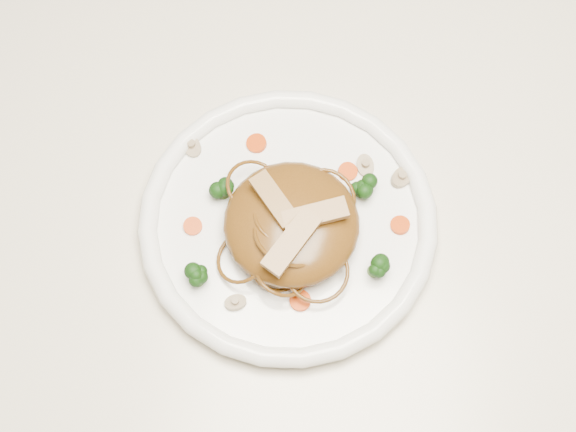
# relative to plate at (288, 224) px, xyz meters

# --- Properties ---
(ground) EXTENTS (4.00, 4.00, 0.00)m
(ground) POSITION_rel_plate_xyz_m (0.09, -0.01, -0.76)
(ground) COLOR #4C311A
(ground) RESTS_ON ground
(table) EXTENTS (1.20, 0.80, 0.75)m
(table) POSITION_rel_plate_xyz_m (0.09, -0.01, -0.11)
(table) COLOR beige
(table) RESTS_ON ground
(plate) EXTENTS (0.31, 0.31, 0.02)m
(plate) POSITION_rel_plate_xyz_m (0.00, 0.00, 0.00)
(plate) COLOR white
(plate) RESTS_ON table
(noodle_mound) EXTENTS (0.16, 0.16, 0.04)m
(noodle_mound) POSITION_rel_plate_xyz_m (0.01, -0.01, 0.03)
(noodle_mound) COLOR #5E3811
(noodle_mound) RESTS_ON plate
(chicken_a) EXTENTS (0.07, 0.04, 0.01)m
(chicken_a) POSITION_rel_plate_xyz_m (0.03, -0.01, 0.06)
(chicken_a) COLOR #A3824D
(chicken_a) RESTS_ON noodle_mound
(chicken_b) EXTENTS (0.06, 0.06, 0.01)m
(chicken_b) POSITION_rel_plate_xyz_m (-0.01, -0.00, 0.06)
(chicken_b) COLOR #A3824D
(chicken_b) RESTS_ON noodle_mound
(chicken_c) EXTENTS (0.05, 0.07, 0.01)m
(chicken_c) POSITION_rel_plate_xyz_m (0.01, -0.04, 0.06)
(chicken_c) COLOR #A3824D
(chicken_c) RESTS_ON noodle_mound
(broccoli_0) EXTENTS (0.03, 0.03, 0.03)m
(broccoli_0) POSITION_rel_plate_xyz_m (0.07, 0.04, 0.02)
(broccoli_0) COLOR black
(broccoli_0) RESTS_ON plate
(broccoli_1) EXTENTS (0.04, 0.04, 0.03)m
(broccoli_1) POSITION_rel_plate_xyz_m (-0.07, 0.02, 0.03)
(broccoli_1) COLOR black
(broccoli_1) RESTS_ON plate
(broccoli_2) EXTENTS (0.03, 0.03, 0.03)m
(broccoli_2) POSITION_rel_plate_xyz_m (-0.08, -0.08, 0.02)
(broccoli_2) COLOR black
(broccoli_2) RESTS_ON plate
(broccoli_3) EXTENTS (0.03, 0.03, 0.03)m
(broccoli_3) POSITION_rel_plate_xyz_m (0.09, -0.04, 0.02)
(broccoli_3) COLOR black
(broccoli_3) RESTS_ON plate
(carrot_0) EXTENTS (0.03, 0.03, 0.00)m
(carrot_0) POSITION_rel_plate_xyz_m (0.05, 0.06, 0.01)
(carrot_0) COLOR #E14B08
(carrot_0) RESTS_ON plate
(carrot_1) EXTENTS (0.02, 0.02, 0.00)m
(carrot_1) POSITION_rel_plate_xyz_m (-0.09, -0.02, 0.01)
(carrot_1) COLOR #E14B08
(carrot_1) RESTS_ON plate
(carrot_2) EXTENTS (0.03, 0.03, 0.00)m
(carrot_2) POSITION_rel_plate_xyz_m (0.11, 0.01, 0.01)
(carrot_2) COLOR #E14B08
(carrot_2) RESTS_ON plate
(carrot_3) EXTENTS (0.02, 0.02, 0.00)m
(carrot_3) POSITION_rel_plate_xyz_m (-0.05, 0.08, 0.01)
(carrot_3) COLOR #E14B08
(carrot_3) RESTS_ON plate
(carrot_4) EXTENTS (0.02, 0.02, 0.00)m
(carrot_4) POSITION_rel_plate_xyz_m (0.03, -0.08, 0.01)
(carrot_4) COLOR #E14B08
(carrot_4) RESTS_ON plate
(mushroom_0) EXTENTS (0.03, 0.03, 0.01)m
(mushroom_0) POSITION_rel_plate_xyz_m (-0.04, -0.09, 0.01)
(mushroom_0) COLOR gray
(mushroom_0) RESTS_ON plate
(mushroom_1) EXTENTS (0.04, 0.04, 0.01)m
(mushroom_1) POSITION_rel_plate_xyz_m (0.11, 0.07, 0.01)
(mushroom_1) COLOR gray
(mushroom_1) RESTS_ON plate
(mushroom_2) EXTENTS (0.04, 0.04, 0.01)m
(mushroom_2) POSITION_rel_plate_xyz_m (-0.11, 0.07, 0.01)
(mushroom_2) COLOR gray
(mushroom_2) RESTS_ON plate
(mushroom_3) EXTENTS (0.03, 0.03, 0.01)m
(mushroom_3) POSITION_rel_plate_xyz_m (0.07, 0.07, 0.01)
(mushroom_3) COLOR gray
(mushroom_3) RESTS_ON plate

